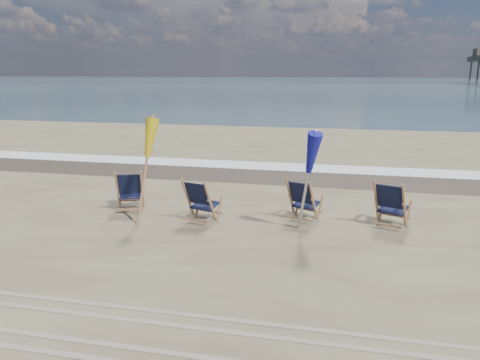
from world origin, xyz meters
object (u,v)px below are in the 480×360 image
Objects in this scene: beach_chair_1 at (210,203)px; umbrella_blue at (307,153)px; beach_chair_2 at (313,202)px; beach_chair_0 at (142,191)px; beach_chair_3 at (404,207)px; umbrella_yellow at (143,142)px.

umbrella_blue is at bearing -165.91° from beach_chair_1.
beach_chair_1 is 2.25m from beach_chair_2.
umbrella_blue reaches higher than beach_chair_0.
umbrella_yellow reaches higher than beach_chair_3.
beach_chair_1 reaches higher than beach_chair_0.
beach_chair_0 is 1.56m from umbrella_yellow.
beach_chair_2 is (2.16, 0.61, -0.01)m from beach_chair_1.
beach_chair_1 is 0.46× the size of umbrella_blue.
beach_chair_3 reaches higher than beach_chair_0.
beach_chair_3 reaches higher than beach_chair_1.
beach_chair_3 is 0.48× the size of umbrella_blue.
umbrella_yellow is 3.49m from umbrella_blue.
beach_chair_2 is (4.03, -0.05, -0.01)m from beach_chair_0.
beach_chair_2 is at bearing 80.07° from umbrella_blue.
beach_chair_3 is at bearing 6.83° from umbrella_yellow.
beach_chair_1 is at bearing 36.88° from beach_chair_2.
beach_chair_2 is 0.94× the size of beach_chair_3.
beach_chair_3 is at bearing -157.28° from beach_chair_1.
beach_chair_1 is 2.36m from umbrella_blue.
umbrella_yellow is at bearing 32.53° from beach_chair_2.
beach_chair_3 is 5.67m from umbrella_yellow.
umbrella_yellow is at bearing -178.70° from umbrella_blue.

